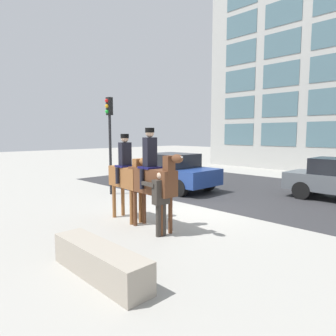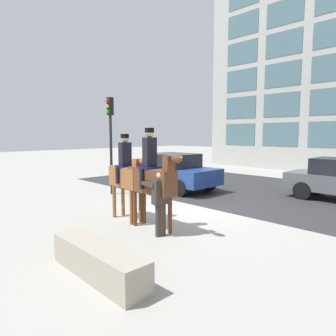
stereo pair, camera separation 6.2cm
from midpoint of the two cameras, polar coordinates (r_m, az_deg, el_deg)
The scene contains 8 objects.
ground_plane at distance 10.19m, azimuth 4.93°, elevation -7.89°, with size 80.00×80.00×0.00m, color #9E9B93.
road_surface at distance 14.04m, azimuth 17.80°, elevation -4.17°, with size 18.26×8.50×0.01m.
mounted_horse_lead at distance 8.78m, azimuth -7.57°, elevation -1.30°, with size 1.80×0.65×2.53m.
mounted_horse_companion at distance 7.81m, azimuth -2.74°, elevation -1.92°, with size 2.01×0.65×2.69m.
pedestrian_bystander at distance 7.40m, azimuth -1.32°, elevation -5.80°, with size 0.87×0.44×1.62m.
street_car_near_lane at distance 13.60m, azimuth 1.34°, elevation -0.61°, with size 4.01×2.06×1.65m.
traffic_light at distance 12.66m, azimuth -10.80°, elevation 7.13°, with size 0.24×0.29×4.01m.
planter_ledge at distance 5.69m, azimuth -12.83°, elevation -16.92°, with size 2.39×0.56×0.56m.
Camera 2 is at (6.49, -7.44, 2.53)m, focal length 32.00 mm.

